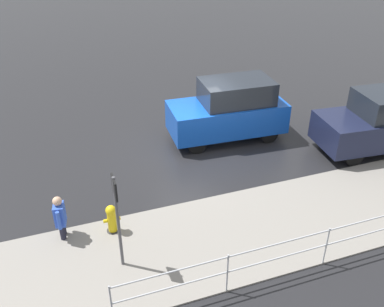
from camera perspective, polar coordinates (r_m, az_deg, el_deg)
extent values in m
plane|color=black|center=(14.13, 0.41, 0.36)|extent=(60.00, 60.00, 0.00)
cube|color=gray|center=(10.99, 8.04, -10.00)|extent=(24.00, 3.20, 0.04)
cube|color=blue|center=(14.65, 4.63, 4.93)|extent=(3.99, 1.91, 0.99)
cube|color=#1E232B|center=(14.40, 5.95, 8.23)|extent=(2.42, 1.62, 0.77)
cylinder|color=black|center=(13.90, 0.60, 1.23)|extent=(0.61, 0.25, 0.60)
cylinder|color=black|center=(15.11, -0.98, 3.78)|extent=(0.61, 0.25, 0.60)
cylinder|color=black|center=(14.78, 10.20, 2.60)|extent=(0.61, 0.25, 0.60)
cylinder|color=black|center=(15.92, 8.01, 4.93)|extent=(0.61, 0.25, 0.60)
cube|color=#191E38|center=(15.27, 24.02, 3.25)|extent=(4.44, 2.13, 0.95)
cylinder|color=black|center=(14.17, 20.74, -0.35)|extent=(0.62, 0.27, 0.60)
cylinder|color=black|center=(15.21, 17.80, 2.41)|extent=(0.62, 0.27, 0.60)
cylinder|color=gold|center=(10.84, -10.60, -8.98)|extent=(0.22, 0.22, 0.62)
sphere|color=gold|center=(10.61, -10.79, -7.47)|extent=(0.26, 0.26, 0.26)
cylinder|color=gold|center=(10.80, -9.80, -8.51)|extent=(0.10, 0.09, 0.09)
cylinder|color=gold|center=(10.78, -11.48, -8.83)|extent=(0.10, 0.09, 0.09)
cylinder|color=#2D2D2D|center=(11.01, -10.46, -10.10)|extent=(0.31, 0.31, 0.06)
cube|color=blue|center=(10.70, -17.23, -7.74)|extent=(0.30, 0.39, 0.55)
sphere|color=tan|center=(10.48, -17.55, -6.08)|extent=(0.22, 0.22, 0.22)
cylinder|color=#1E1E2D|center=(11.08, -16.80, -9.49)|extent=(0.13, 0.13, 0.45)
cylinder|color=#1E1E2D|center=(10.94, -16.87, -10.09)|extent=(0.13, 0.13, 0.45)
cylinder|color=blue|center=(10.89, -17.13, -6.96)|extent=(0.09, 0.09, 0.50)
cylinder|color=blue|center=(10.51, -17.34, -8.54)|extent=(0.09, 0.09, 0.50)
cylinder|color=#B7BABF|center=(10.13, 17.44, -11.76)|extent=(0.04, 0.04, 1.05)
cylinder|color=#B7BABF|center=(9.15, 4.72, -15.70)|extent=(0.04, 0.04, 1.05)
cylinder|color=#B7BABF|center=(8.72, -10.67, -19.32)|extent=(0.04, 0.04, 1.05)
cylinder|color=#B7BABF|center=(9.83, 17.86, -9.71)|extent=(9.55, 0.04, 0.04)
cylinder|color=#B7BABF|center=(10.10, 17.48, -11.54)|extent=(9.55, 0.04, 0.04)
cylinder|color=#4C4C51|center=(9.35, -9.78, -9.25)|extent=(0.07, 0.07, 2.40)
cube|color=black|center=(8.78, -10.31, -4.48)|extent=(0.04, 0.44, 0.44)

